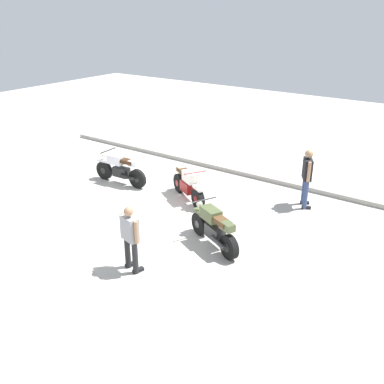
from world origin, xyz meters
The scene contains 7 objects.
ground_plane centered at (0.00, 0.00, 0.00)m, with size 40.00×40.00×0.00m, color #B7B2A8.
curb_edge centered at (0.00, 4.60, 0.07)m, with size 14.00×0.30×0.15m, color #9C978F.
motorcycle_silver_cruiser centered at (-1.66, 1.52, 0.52)m, with size 2.09×0.70×1.09m.
motorcycle_olive_vintage centered at (3.05, -0.13, 0.49)m, with size 1.83×1.04×1.07m.
motorcycle_cream_vintage centered at (0.92, 1.77, 0.49)m, with size 1.78×1.10×1.07m.
person_in_black_shirt centered at (4.01, 3.34, 1.01)m, with size 0.49×0.63×1.75m.
person_in_gray_shirt centered at (2.12, -2.08, 0.88)m, with size 0.62×0.40×1.57m.
Camera 1 is at (7.94, -8.01, 5.48)m, focal length 40.21 mm.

